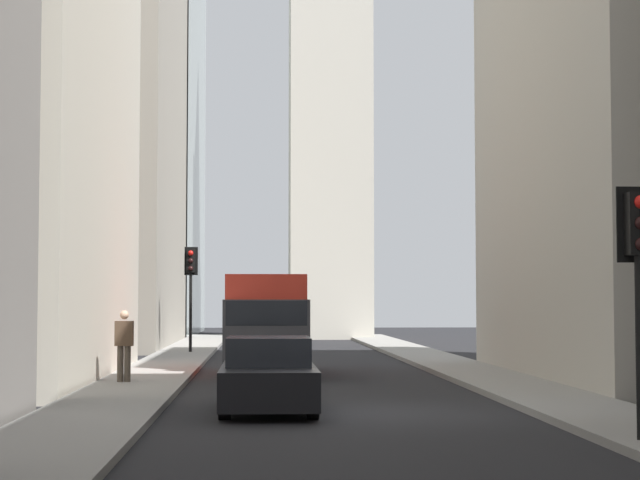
# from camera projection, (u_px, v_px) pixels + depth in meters

# --- Properties ---
(ground_plane) EXTENTS (135.00, 135.00, 0.00)m
(ground_plane) POSITION_uv_depth(u_px,v_px,m) (342.00, 413.00, 20.98)
(ground_plane) COLOR black
(sidewalk_right) EXTENTS (90.00, 2.20, 0.14)m
(sidewalk_right) POSITION_uv_depth(u_px,v_px,m) (102.00, 410.00, 20.75)
(sidewalk_right) COLOR gray
(sidewalk_right) RESTS_ON ground_plane
(sidewalk_left) EXTENTS (90.00, 2.20, 0.14)m
(sidewalk_left) POSITION_uv_depth(u_px,v_px,m) (578.00, 408.00, 21.23)
(sidewalk_left) COLOR gray
(sidewalk_left) RESTS_ON ground_plane
(building_right_far) EXTENTS (17.78, 10.00, 19.29)m
(building_right_far) POSITION_uv_depth(u_px,v_px,m) (68.00, 140.00, 52.17)
(building_right_far) COLOR gray
(building_right_far) RESTS_ON ground_plane
(church_spire) EXTENTS (5.03, 5.03, 31.61)m
(church_spire) POSITION_uv_depth(u_px,v_px,m) (330.00, 49.00, 63.63)
(church_spire) COLOR #B7B2A5
(church_spire) RESTS_ON ground_plane
(delivery_truck) EXTENTS (6.46, 2.25, 2.84)m
(delivery_truck) POSITION_uv_depth(u_px,v_px,m) (266.00, 324.00, 31.69)
(delivery_truck) COLOR red
(delivery_truck) RESTS_ON ground_plane
(sedan_black) EXTENTS (4.30, 1.78, 1.42)m
(sedan_black) POSITION_uv_depth(u_px,v_px,m) (268.00, 377.00, 21.16)
(sedan_black) COLOR black
(sedan_black) RESTS_ON ground_plane
(traffic_light_foreground) EXTENTS (0.43, 0.52, 3.62)m
(traffic_light_foreground) POSITION_uv_depth(u_px,v_px,m) (639.00, 253.00, 15.89)
(traffic_light_foreground) COLOR black
(traffic_light_foreground) RESTS_ON sidewalk_left
(traffic_light_midblock) EXTENTS (0.43, 0.52, 4.08)m
(traffic_light_midblock) POSITION_uv_depth(u_px,v_px,m) (191.00, 275.00, 43.30)
(traffic_light_midblock) COLOR black
(traffic_light_midblock) RESTS_ON sidewalk_right
(pedestrian) EXTENTS (0.26, 0.44, 1.74)m
(pedestrian) POSITION_uv_depth(u_px,v_px,m) (124.00, 343.00, 27.10)
(pedestrian) COLOR #473D33
(pedestrian) RESTS_ON sidewalk_right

